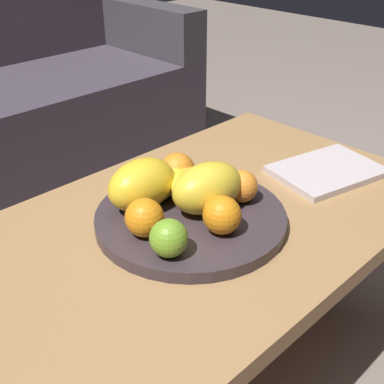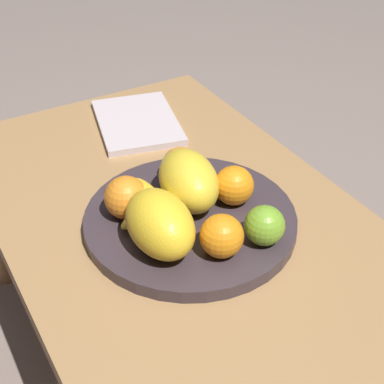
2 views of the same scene
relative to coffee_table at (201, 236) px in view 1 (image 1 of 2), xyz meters
The scene contains 12 objects.
ground_plane 0.40m from the coffee_table, ahead, with size 8.00×8.00×0.00m, color slate.
coffee_table is the anchor object (origin of this frame).
fruit_bowl 0.07m from the coffee_table, behind, with size 0.39×0.39×0.03m, color #382D32.
melon_large_front 0.13m from the coffee_table, 81.98° to the right, with size 0.16×0.10×0.10m, color yellow.
melon_smaller_beside 0.18m from the coffee_table, 133.94° to the left, with size 0.15×0.10×0.10m, color yellow.
orange_front 0.15m from the coffee_table, 113.04° to the right, with size 0.07×0.07×0.07m, color orange.
orange_left 0.14m from the coffee_table, 27.29° to the right, with size 0.07×0.07×0.07m, color orange.
orange_right 0.15m from the coffee_table, 75.90° to the left, with size 0.08×0.08×0.08m, color orange.
orange_back 0.18m from the coffee_table, behind, with size 0.07×0.07×0.07m, color orange.
apple_front 0.21m from the coffee_table, 155.41° to the right, with size 0.07×0.07×0.07m, color #6FA22A.
banana_bunch 0.13m from the coffee_table, 99.27° to the left, with size 0.16×0.15×0.06m.
magazine 0.37m from the coffee_table, 12.31° to the right, with size 0.25×0.18×0.02m, color beige.
Camera 1 is at (-0.65, -0.63, 1.03)m, focal length 47.92 mm.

